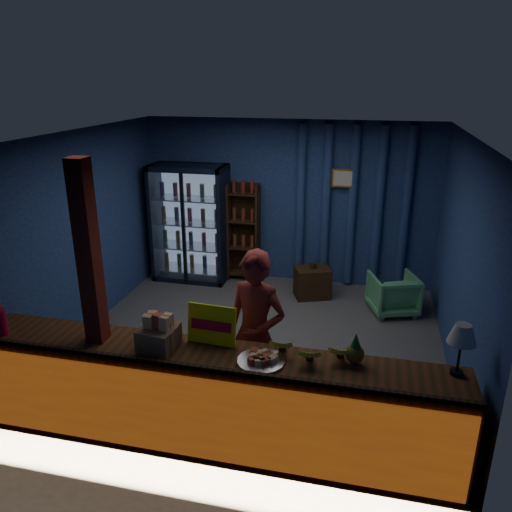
{
  "coord_description": "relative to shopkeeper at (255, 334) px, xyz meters",
  "views": [
    {
      "loc": [
        1.27,
        -5.48,
        3.22
      ],
      "look_at": [
        0.03,
        -0.2,
        1.24
      ],
      "focal_mm": 35.0,
      "sensor_mm": 36.0,
      "label": 1
    }
  ],
  "objects": [
    {
      "name": "table_lamp",
      "position": [
        1.77,
        -0.45,
        0.45
      ],
      "size": [
        0.23,
        0.23,
        0.45
      ],
      "color": "black",
      "rests_on": "counter"
    },
    {
      "name": "ground",
      "position": [
        -0.28,
        1.31,
        -0.85
      ],
      "size": [
        4.6,
        4.6,
        0.0
      ],
      "primitive_type": "plane",
      "color": "#515154",
      "rests_on": "ground"
    },
    {
      "name": "pastry_tray",
      "position": [
        0.2,
        -0.63,
        0.12
      ],
      "size": [
        0.41,
        0.41,
        0.07
      ],
      "color": "silver",
      "rests_on": "counter"
    },
    {
      "name": "framed_picture",
      "position": [
        0.57,
        3.41,
        0.9
      ],
      "size": [
        0.36,
        0.04,
        0.28
      ],
      "color": "gold",
      "rests_on": "room_walls"
    },
    {
      "name": "green_chair",
      "position": [
        1.4,
        2.59,
        -0.56
      ],
      "size": [
        0.79,
        0.8,
        0.57
      ],
      "primitive_type": "imported",
      "rotation": [
        0.0,
        0.0,
        3.48
      ],
      "color": "#5DBA7A",
      "rests_on": "ground"
    },
    {
      "name": "banana_bunches",
      "position": [
        0.59,
        -0.47,
        0.18
      ],
      "size": [
        0.72,
        0.29,
        0.16
      ],
      "color": "gold",
      "rests_on": "counter"
    },
    {
      "name": "bottle_shelf",
      "position": [
        -0.98,
        3.37,
        -0.05
      ],
      "size": [
        0.5,
        0.28,
        1.6
      ],
      "color": "#3C2713",
      "rests_on": "ground"
    },
    {
      "name": "curtain_folds",
      "position": [
        0.72,
        3.45,
        0.45
      ],
      "size": [
        1.74,
        0.14,
        2.5
      ],
      "color": "navy",
      "rests_on": "room_walls"
    },
    {
      "name": "beverage_cooler",
      "position": [
        -1.83,
        3.23,
        0.09
      ],
      "size": [
        1.2,
        0.62,
        1.9
      ],
      "color": "black",
      "rests_on": "ground"
    },
    {
      "name": "snack_box_centre",
      "position": [
        -0.73,
        -0.56,
        0.21
      ],
      "size": [
        0.3,
        0.25,
        0.32
      ],
      "color": "#8D6044",
      "rests_on": "counter"
    },
    {
      "name": "snack_box_left",
      "position": [
        -0.73,
        -0.63,
        0.22
      ],
      "size": [
        0.34,
        0.29,
        0.32
      ],
      "color": "#8D6044",
      "rests_on": "counter"
    },
    {
      "name": "side_table",
      "position": [
        0.22,
        2.86,
        -0.61
      ],
      "size": [
        0.62,
        0.54,
        0.56
      ],
      "color": "#3C2713",
      "rests_on": "ground"
    },
    {
      "name": "room_walls",
      "position": [
        -0.28,
        1.31,
        0.72
      ],
      "size": [
        4.6,
        4.6,
        4.6
      ],
      "color": "navy",
      "rests_on": "ground"
    },
    {
      "name": "shopkeeper",
      "position": [
        0.0,
        0.0,
        0.0
      ],
      "size": [
        0.7,
        0.54,
        1.7
      ],
      "primitive_type": "imported",
      "rotation": [
        0.0,
        0.0,
        -0.23
      ],
      "color": "maroon",
      "rests_on": "ground"
    },
    {
      "name": "pineapple",
      "position": [
        0.96,
        -0.47,
        0.21
      ],
      "size": [
        0.16,
        0.16,
        0.27
      ],
      "color": "olive",
      "rests_on": "counter"
    },
    {
      "name": "counter",
      "position": [
        -0.28,
        -0.6,
        -0.37
      ],
      "size": [
        4.4,
        0.57,
        0.99
      ],
      "color": "brown",
      "rests_on": "ground"
    },
    {
      "name": "support_post",
      "position": [
        -1.33,
        -0.59,
        0.45
      ],
      "size": [
        0.16,
        0.16,
        2.6
      ],
      "primitive_type": "cube",
      "color": "maroon",
      "rests_on": "ground"
    },
    {
      "name": "yellow_sign",
      "position": [
        -0.3,
        -0.41,
        0.28
      ],
      "size": [
        0.45,
        0.12,
        0.36
      ],
      "color": "#FDFF0D",
      "rests_on": "counter"
    }
  ]
}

